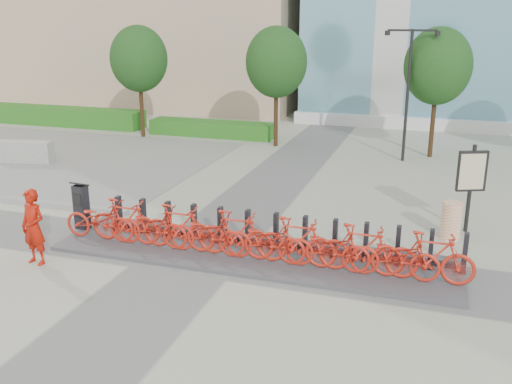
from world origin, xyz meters
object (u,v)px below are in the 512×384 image
(bike_0, at_px, (100,220))
(jersey_barrier, at_px, (25,152))
(construction_barrel, at_px, (451,220))
(worker_red, at_px, (33,227))
(kiosk, at_px, (81,206))
(map_sign, at_px, (472,175))

(bike_0, relative_size, jersey_barrier, 0.89)
(construction_barrel, relative_size, jersey_barrier, 0.45)
(worker_red, height_order, construction_barrel, worker_red)
(bike_0, distance_m, construction_barrel, 8.86)
(bike_0, bearing_deg, construction_barrel, -70.52)
(kiosk, relative_size, construction_barrel, 1.33)
(worker_red, xyz_separation_m, jersey_barrier, (-6.67, 7.85, -0.47))
(worker_red, bearing_deg, map_sign, 37.66)
(map_sign, bearing_deg, construction_barrel, -144.66)
(bike_0, distance_m, kiosk, 1.02)
(kiosk, distance_m, worker_red, 2.12)
(bike_0, xyz_separation_m, map_sign, (8.76, 3.60, 0.97))
(bike_0, distance_m, jersey_barrier, 9.66)
(worker_red, bearing_deg, jersey_barrier, 139.26)
(construction_barrel, xyz_separation_m, jersey_barrier, (-15.71, 3.31, -0.07))
(jersey_barrier, bearing_deg, map_sign, -20.45)
(kiosk, xyz_separation_m, construction_barrel, (9.23, 2.44, -0.22))
(worker_red, bearing_deg, construction_barrel, 35.54)
(bike_0, relative_size, construction_barrel, 1.97)
(bike_0, bearing_deg, map_sign, -67.64)
(kiosk, height_order, map_sign, map_sign)
(bike_0, relative_size, worker_red, 1.08)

